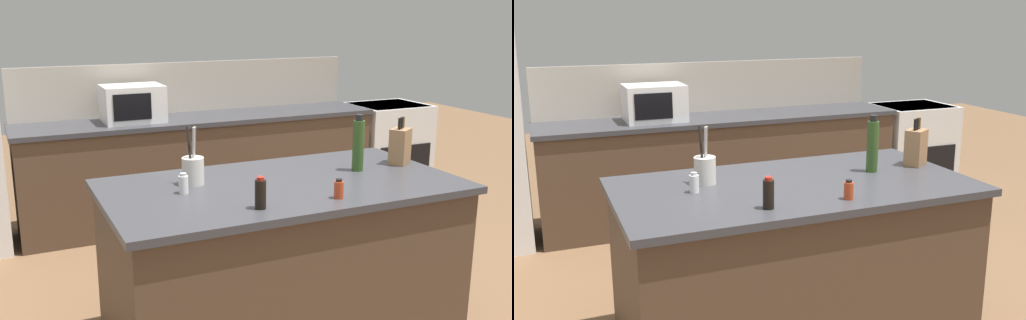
{
  "view_description": "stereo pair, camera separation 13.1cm",
  "coord_description": "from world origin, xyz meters",
  "views": [
    {
      "loc": [
        -1.43,
        -2.81,
        1.86
      ],
      "look_at": [
        0.0,
        0.35,
        0.99
      ],
      "focal_mm": 42.0,
      "sensor_mm": 36.0,
      "label": 1
    },
    {
      "loc": [
        -1.31,
        -2.86,
        1.86
      ],
      "look_at": [
        0.0,
        0.35,
        0.99
      ],
      "focal_mm": 42.0,
      "sensor_mm": 36.0,
      "label": 2
    }
  ],
  "objects": [
    {
      "name": "spice_jar_paprika",
      "position": [
        0.13,
        -0.36,
        0.99
      ],
      "size": [
        0.05,
        0.05,
        0.1
      ],
      "color": "#B73D1E",
      "rests_on": "kitchen_island"
    },
    {
      "name": "back_counter_run",
      "position": [
        0.3,
        2.2,
        0.47
      ],
      "size": [
        3.24,
        0.66,
        0.94
      ],
      "color": "#4C3828",
      "rests_on": "ground_plane"
    },
    {
      "name": "microwave",
      "position": [
        -0.31,
        2.2,
        1.09
      ],
      "size": [
        0.5,
        0.39,
        0.31
      ],
      "color": "white",
      "rests_on": "back_counter_run"
    },
    {
      "name": "wall_backsplash",
      "position": [
        0.3,
        2.52,
        1.17
      ],
      "size": [
        3.2,
        0.03,
        0.46
      ],
      "primitive_type": "cube",
      "color": "#B2A899",
      "rests_on": "back_counter_run"
    },
    {
      "name": "soy_sauce_bottle",
      "position": [
        -0.29,
        -0.35,
        1.01
      ],
      "size": [
        0.06,
        0.06,
        0.16
      ],
      "color": "black",
      "rests_on": "kitchen_island"
    },
    {
      "name": "salt_shaker",
      "position": [
        -0.55,
        0.04,
        0.99
      ],
      "size": [
        0.05,
        0.05,
        0.11
      ],
      "color": "silver",
      "rests_on": "kitchen_island"
    },
    {
      "name": "kitchen_island",
      "position": [
        0.0,
        0.0,
        0.47
      ],
      "size": [
        1.95,
        1.04,
        0.94
      ],
      "color": "#4C3828",
      "rests_on": "ground_plane"
    },
    {
      "name": "knife_block",
      "position": [
        0.85,
        0.08,
        1.05
      ],
      "size": [
        0.16,
        0.15,
        0.29
      ],
      "rotation": [
        0.0,
        0.0,
        0.56
      ],
      "color": "#936B47",
      "rests_on": "kitchen_island"
    },
    {
      "name": "range_oven",
      "position": [
        2.34,
        2.2,
        0.47
      ],
      "size": [
        0.76,
        0.65,
        0.92
      ],
      "color": "white",
      "rests_on": "ground_plane"
    },
    {
      "name": "utensil_crock",
      "position": [
        -0.45,
        0.18,
        1.02
      ],
      "size": [
        0.12,
        0.12,
        0.32
      ],
      "color": "beige",
      "rests_on": "kitchen_island"
    },
    {
      "name": "olive_oil_bottle",
      "position": [
        0.52,
        0.05,
        1.1
      ],
      "size": [
        0.07,
        0.07,
        0.33
      ],
      "color": "#2D4C1E",
      "rests_on": "kitchen_island"
    }
  ]
}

